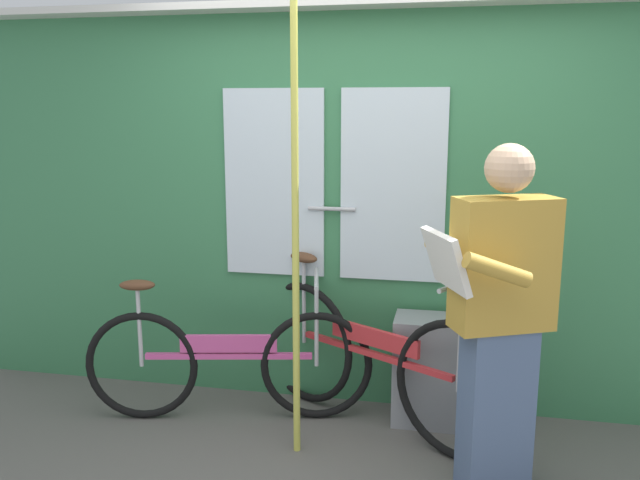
% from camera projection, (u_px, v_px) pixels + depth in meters
% --- Properties ---
extents(train_door_wall, '(5.09, 0.28, 2.34)m').
position_uv_depth(train_door_wall, '(366.00, 204.00, 3.85)').
color(train_door_wall, '#387A4C').
rests_on(train_door_wall, ground_plane).
extents(bicycle_near_door, '(1.62, 0.51, 0.85)m').
position_uv_depth(bicycle_near_door, '(227.00, 361.00, 3.78)').
color(bicycle_near_door, black).
rests_on(bicycle_near_door, ground_plane).
extents(bicycle_leaning_behind, '(1.58, 0.94, 0.96)m').
position_uv_depth(bicycle_leaning_behind, '(373.00, 360.00, 3.67)').
color(bicycle_leaning_behind, black).
rests_on(bicycle_leaning_behind, ground_plane).
extents(passenger_reading_newspaper, '(0.62, 0.56, 1.63)m').
position_uv_depth(passenger_reading_newspaper, '(499.00, 315.00, 2.98)').
color(passenger_reading_newspaper, slate).
rests_on(passenger_reading_newspaper, ground_plane).
extents(trash_bin_by_wall, '(0.42, 0.28, 0.62)m').
position_uv_depth(trash_bin_by_wall, '(430.00, 370.00, 3.75)').
color(trash_bin_by_wall, gray).
rests_on(trash_bin_by_wall, ground_plane).
extents(handrail_pole, '(0.04, 0.04, 2.30)m').
position_uv_depth(handrail_pole, '(295.00, 237.00, 3.26)').
color(handrail_pole, '#C6C14C').
rests_on(handrail_pole, ground_plane).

